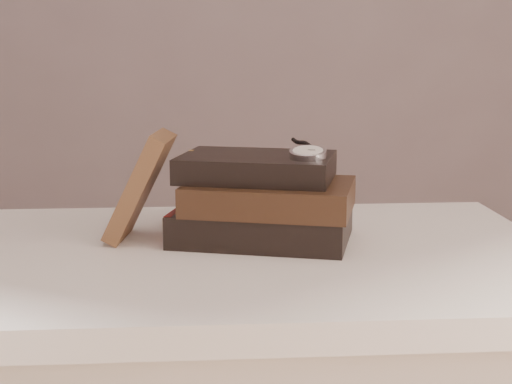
{
  "coord_description": "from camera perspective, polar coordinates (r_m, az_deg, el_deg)",
  "views": [
    {
      "loc": [
        -0.02,
        -0.73,
        1.05
      ],
      "look_at": [
        0.06,
        0.4,
        0.82
      ],
      "focal_mm": 53.8,
      "sensor_mm": 36.0,
      "label": 1
    }
  ],
  "objects": [
    {
      "name": "pocket_watch",
      "position": [
        1.13,
        3.84,
        2.97
      ],
      "size": [
        0.07,
        0.16,
        0.02
      ],
      "color": "silver",
      "rests_on": "book_stack"
    },
    {
      "name": "table",
      "position": [
        1.15,
        -2.88,
        -8.74
      ],
      "size": [
        1.0,
        0.6,
        0.75
      ],
      "color": "white",
      "rests_on": "ground"
    },
    {
      "name": "book_stack",
      "position": [
        1.16,
        0.56,
        -0.68
      ],
      "size": [
        0.3,
        0.25,
        0.13
      ],
      "color": "black",
      "rests_on": "table"
    },
    {
      "name": "journal",
      "position": [
        1.18,
        -8.61,
        0.45
      ],
      "size": [
        0.11,
        0.12,
        0.17
      ],
      "primitive_type": "cube",
      "rotation": [
        0.0,
        0.46,
        -0.14
      ],
      "color": "#462C1A",
      "rests_on": "table"
    },
    {
      "name": "eyeglasses",
      "position": [
        1.27,
        -2.84,
        0.9
      ],
      "size": [
        0.14,
        0.15,
        0.05
      ],
      "color": "silver",
      "rests_on": "book_stack"
    }
  ]
}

